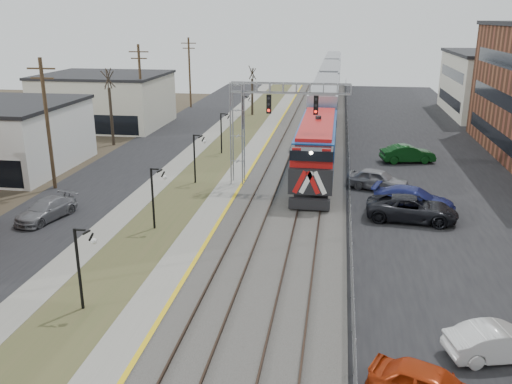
# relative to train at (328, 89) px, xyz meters

# --- Properties ---
(street_west) EXTENTS (7.00, 120.00, 0.04)m
(street_west) POSITION_rel_train_xyz_m (-17.00, -31.76, -2.90)
(street_west) COLOR black
(street_west) RESTS_ON ground
(sidewalk) EXTENTS (2.00, 120.00, 0.08)m
(sidewalk) POSITION_rel_train_xyz_m (-12.50, -31.76, -2.88)
(sidewalk) COLOR gray
(sidewalk) RESTS_ON ground
(grass_median) EXTENTS (4.00, 120.00, 0.06)m
(grass_median) POSITION_rel_train_xyz_m (-9.50, -31.76, -2.89)
(grass_median) COLOR #454C28
(grass_median) RESTS_ON ground
(platform) EXTENTS (2.00, 120.00, 0.24)m
(platform) POSITION_rel_train_xyz_m (-6.50, -31.76, -2.80)
(platform) COLOR gray
(platform) RESTS_ON ground
(ballast_bed) EXTENTS (8.00, 120.00, 0.20)m
(ballast_bed) POSITION_rel_train_xyz_m (-1.50, -31.76, -2.82)
(ballast_bed) COLOR #595651
(ballast_bed) RESTS_ON ground
(parking_lot) EXTENTS (16.00, 120.00, 0.04)m
(parking_lot) POSITION_rel_train_xyz_m (10.50, -31.76, -2.90)
(parking_lot) COLOR black
(parking_lot) RESTS_ON ground
(platform_edge) EXTENTS (0.24, 120.00, 0.01)m
(platform_edge) POSITION_rel_train_xyz_m (-5.62, -31.76, -2.67)
(platform_edge) COLOR gold
(platform_edge) RESTS_ON platform
(track_near) EXTENTS (1.58, 120.00, 0.15)m
(track_near) POSITION_rel_train_xyz_m (-3.50, -31.76, -2.64)
(track_near) COLOR #2D2119
(track_near) RESTS_ON ballast_bed
(track_far) EXTENTS (1.58, 120.00, 0.15)m
(track_far) POSITION_rel_train_xyz_m (-0.00, -31.76, -2.64)
(track_far) COLOR #2D2119
(track_far) RESTS_ON ballast_bed
(train) EXTENTS (3.00, 85.85, 5.33)m
(train) POSITION_rel_train_xyz_m (0.00, 0.00, 0.00)
(train) COLOR #124392
(train) RESTS_ON ground
(signal_gantry) EXTENTS (9.00, 1.07, 8.15)m
(signal_gantry) POSITION_rel_train_xyz_m (-4.28, -38.76, 2.67)
(signal_gantry) COLOR gray
(signal_gantry) RESTS_ON ground
(lampposts) EXTENTS (0.14, 62.14, 4.00)m
(lampposts) POSITION_rel_train_xyz_m (-9.50, -48.47, -0.92)
(lampposts) COLOR black
(lampposts) RESTS_ON ground
(utility_poles) EXTENTS (0.28, 80.28, 10.00)m
(utility_poles) POSITION_rel_train_xyz_m (-20.00, -41.76, 2.08)
(utility_poles) COLOR #4C3823
(utility_poles) RESTS_ON ground
(fence) EXTENTS (0.04, 120.00, 1.60)m
(fence) POSITION_rel_train_xyz_m (2.70, -31.76, -2.12)
(fence) COLOR gray
(fence) RESTS_ON ground
(bare_trees) EXTENTS (12.30, 42.30, 5.95)m
(bare_trees) POSITION_rel_train_xyz_m (-18.16, -27.84, -0.22)
(bare_trees) COLOR #382D23
(bare_trees) RESTS_ON ground
(car_lot_b) EXTENTS (4.44, 2.50, 1.39)m
(car_lot_b) POSITION_rel_train_xyz_m (8.34, -59.80, -2.23)
(car_lot_b) COLOR silver
(car_lot_b) RESTS_ON ground
(car_lot_c) EXTENTS (6.11, 3.29, 1.63)m
(car_lot_c) POSITION_rel_train_xyz_m (6.72, -44.77, -2.11)
(car_lot_c) COLOR black
(car_lot_c) RESTS_ON ground
(car_lot_d) EXTENTS (6.00, 3.78, 1.62)m
(car_lot_d) POSITION_rel_train_xyz_m (7.06, -42.77, -2.11)
(car_lot_d) COLOR navy
(car_lot_d) RESTS_ON ground
(car_lot_e) EXTENTS (5.05, 3.27, 1.60)m
(car_lot_e) POSITION_rel_train_xyz_m (4.91, -38.26, -2.12)
(car_lot_e) COLOR gray
(car_lot_e) RESTS_ON ground
(car_lot_f) EXTENTS (5.12, 2.73, 1.60)m
(car_lot_f) POSITION_rel_train_xyz_m (8.10, -29.46, -2.12)
(car_lot_f) COLOR #0B3A12
(car_lot_f) RESTS_ON ground
(car_street_b) EXTENTS (2.95, 4.94, 1.34)m
(car_street_b) POSITION_rel_train_xyz_m (-17.08, -48.25, -2.25)
(car_street_b) COLOR slate
(car_street_b) RESTS_ON ground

